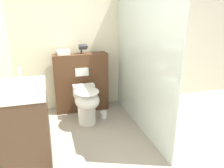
{
  "coord_description": "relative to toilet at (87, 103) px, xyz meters",
  "views": [
    {
      "loc": [
        -0.77,
        -1.7,
        1.68
      ],
      "look_at": [
        0.1,
        1.25,
        0.66
      ],
      "focal_mm": 35.0,
      "sensor_mm": 36.0,
      "label": 1
    }
  ],
  "objects": [
    {
      "name": "wall_back",
      "position": [
        0.28,
        0.75,
        0.89
      ],
      "size": [
        8.0,
        0.06,
        2.5
      ],
      "color": "beige",
      "rests_on": "ground_plane"
    },
    {
      "name": "partition_panel",
      "position": [
        0.01,
        0.56,
        0.15
      ],
      "size": [
        0.91,
        0.26,
        1.01
      ],
      "color": "#51331E",
      "rests_on": "ground_plane"
    },
    {
      "name": "shower_glass",
      "position": [
        0.75,
        -0.27,
        0.71
      ],
      "size": [
        0.04,
        2.0,
        2.14
      ],
      "color": "silver",
      "rests_on": "ground_plane"
    },
    {
      "name": "toilet",
      "position": [
        0.0,
        0.0,
        0.0
      ],
      "size": [
        0.37,
        0.59,
        0.58
      ],
      "color": "white",
      "rests_on": "ground_plane"
    },
    {
      "name": "sink_vanity",
      "position": [
        -0.81,
        -0.77,
        0.13
      ],
      "size": [
        0.5,
        0.53,
        1.12
      ],
      "color": "#473323",
      "rests_on": "ground_plane"
    },
    {
      "name": "hair_drier",
      "position": [
        0.07,
        0.56,
        0.76
      ],
      "size": [
        0.16,
        0.09,
        0.16
      ],
      "color": "#2D2D33",
      "rests_on": "partition_panel"
    },
    {
      "name": "folded_towel",
      "position": [
        -0.25,
        0.57,
        0.69
      ],
      "size": [
        0.2,
        0.17,
        0.07
      ],
      "color": "white",
      "rests_on": "partition_panel"
    },
    {
      "name": "spare_toilet_roll",
      "position": [
        0.29,
        0.12,
        -0.3
      ],
      "size": [
        0.1,
        0.1,
        0.11
      ],
      "color": "white",
      "rests_on": "ground_plane"
    }
  ]
}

